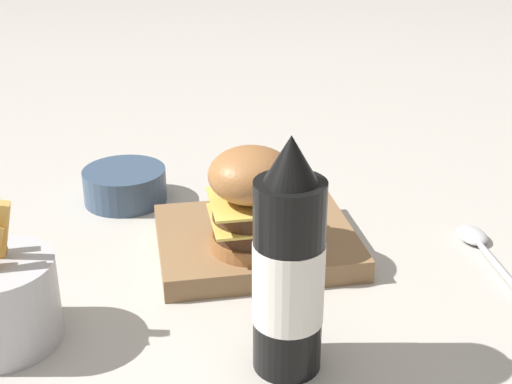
{
  "coord_description": "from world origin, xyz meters",
  "views": [
    {
      "loc": [
        0.09,
        0.75,
        0.41
      ],
      "look_at": [
        -0.04,
        0.03,
        0.08
      ],
      "focal_mm": 50.0,
      "sensor_mm": 36.0,
      "label": 1
    }
  ],
  "objects_px": {
    "burger": "(251,198)",
    "ketchup_bottle": "(289,271)",
    "serving_board": "(256,241)",
    "spoon": "(477,241)",
    "side_bowl": "(125,184)"
  },
  "relations": [
    {
      "from": "burger",
      "to": "ketchup_bottle",
      "type": "height_order",
      "value": "ketchup_bottle"
    },
    {
      "from": "serving_board",
      "to": "spoon",
      "type": "bearing_deg",
      "value": 172.59
    },
    {
      "from": "ketchup_bottle",
      "to": "burger",
      "type": "bearing_deg",
      "value": -89.62
    },
    {
      "from": "side_bowl",
      "to": "spoon",
      "type": "relative_size",
      "value": 0.74
    },
    {
      "from": "spoon",
      "to": "side_bowl",
      "type": "bearing_deg",
      "value": 67.4
    },
    {
      "from": "side_bowl",
      "to": "spoon",
      "type": "height_order",
      "value": "side_bowl"
    },
    {
      "from": "serving_board",
      "to": "spoon",
      "type": "height_order",
      "value": "serving_board"
    },
    {
      "from": "burger",
      "to": "spoon",
      "type": "distance_m",
      "value": 0.28
    },
    {
      "from": "burger",
      "to": "side_bowl",
      "type": "relative_size",
      "value": 1.05
    },
    {
      "from": "burger",
      "to": "spoon",
      "type": "xyz_separation_m",
      "value": [
        -0.27,
        -0.0,
        -0.08
      ]
    },
    {
      "from": "serving_board",
      "to": "burger",
      "type": "distance_m",
      "value": 0.08
    },
    {
      "from": "ketchup_bottle",
      "to": "side_bowl",
      "type": "bearing_deg",
      "value": -70.09
    },
    {
      "from": "side_bowl",
      "to": "spoon",
      "type": "distance_m",
      "value": 0.46
    },
    {
      "from": "serving_board",
      "to": "ketchup_bottle",
      "type": "bearing_deg",
      "value": 87.21
    },
    {
      "from": "burger",
      "to": "ketchup_bottle",
      "type": "relative_size",
      "value": 0.53
    }
  ]
}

